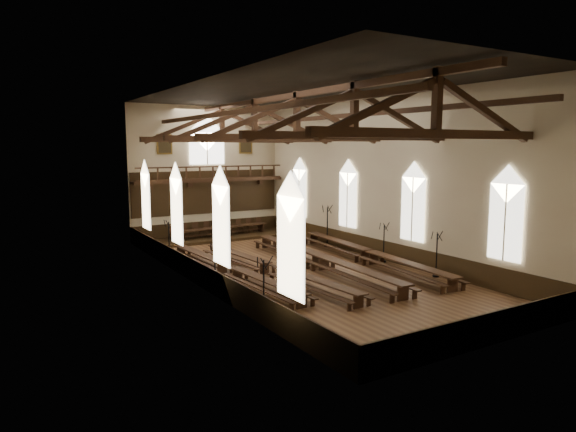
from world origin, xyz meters
The scene contains 21 objects.
ground centered at (0.00, 0.00, 0.00)m, with size 26.00×26.00×0.00m, color brown.
room_walls centered at (0.00, 0.00, 6.46)m, with size 26.00×26.00×26.00m.
wainscot_band centered at (0.00, 0.00, 0.60)m, with size 12.00×26.00×1.20m.
side_windows centered at (0.00, 0.00, 3.74)m, with size 11.85×19.80×4.50m.
end_window centered at (0.00, 12.90, 7.22)m, with size 2.80×0.12×3.80m.
minstrels_gallery centered at (0.00, 12.66, 3.91)m, with size 11.80×1.24×3.70m.
portraits centered at (0.00, 12.90, 7.10)m, with size 7.75×0.09×1.45m.
roof_trusses centered at (0.00, 0.00, 8.22)m, with size 11.70×25.70×2.80m.
refectory_row_a centered at (-3.95, 0.47, 0.49)m, with size 1.74×13.78×0.68m.
refectory_row_b centered at (-1.98, -0.72, 0.50)m, with size 1.90×13.94×0.69m.
refectory_row_c centered at (1.35, -0.44, 0.58)m, with size 1.98×14.90×0.80m.
refectory_row_d centered at (4.72, -0.74, 0.57)m, with size 2.29×14.77×0.78m.
dais centered at (0.47, 11.40, 0.10)m, with size 11.40×3.03×0.20m, color black.
high_table centered at (0.47, 11.40, 0.80)m, with size 7.63×1.45×0.71m.
high_chairs centered at (0.47, 12.15, 0.80)m, with size 7.71×0.52×1.09m.
candelabrum_left_near centered at (-5.55, -6.35, 0.78)m, with size 0.70×0.79×2.56m.
candelabrum_left_mid centered at (-5.55, -1.38, 0.70)m, with size 0.63×0.71×2.31m.
candelabrum_left_far centered at (-5.55, 5.57, 0.80)m, with size 0.72×0.80×2.62m.
candelabrum_right_near centered at (5.55, -5.21, 0.75)m, with size 0.69×0.75×2.47m.
candelabrum_right_mid centered at (5.55, -1.04, 0.73)m, with size 0.66×0.74×2.41m.
candelabrum_right_far centered at (5.55, 4.81, 0.88)m, with size 0.87×0.84×2.90m.
Camera 1 is at (-15.10, -24.05, 6.90)m, focal length 32.00 mm.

